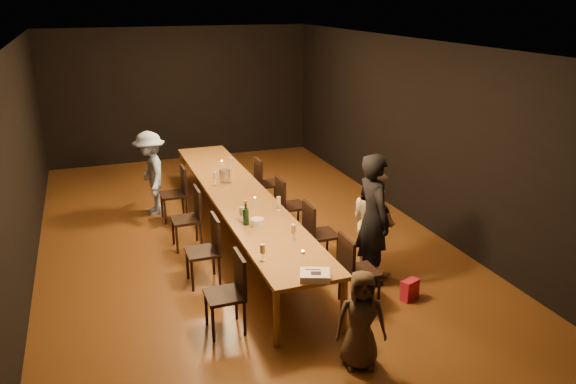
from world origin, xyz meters
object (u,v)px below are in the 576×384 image
object	(u,v)px
table	(240,197)
plate_stack	(257,222)
chair_left_0	(224,294)
chair_left_2	(186,219)
woman_birthday	(373,219)
chair_right_1	(321,233)
chair_right_0	(360,270)
chair_right_2	(292,205)
man_blue	(151,173)
chair_right_3	(268,183)
ice_bucket	(225,176)
champagne_bottle	(246,213)
woman_tan	(374,221)
birthday_cake	(315,275)
chair_left_1	(202,251)
chair_left_3	(173,194)
child	(361,320)

from	to	relation	value
table	plate_stack	size ratio (longest dim) A/B	33.09
chair_left_0	chair_left_2	bearing A→B (deg)	0.00
chair_left_0	woman_birthday	distance (m)	2.24
woman_birthday	chair_right_1	bearing A→B (deg)	32.30
chair_right_0	woman_birthday	distance (m)	0.80
chair_right_2	man_blue	distance (m)	2.59
chair_right_3	ice_bucket	bearing A→B (deg)	-61.14
chair_left_0	champagne_bottle	size ratio (longest dim) A/B	2.73
chair_right_3	man_blue	bearing A→B (deg)	-102.03
woman_tan	birthday_cake	distance (m)	1.89
woman_tan	man_blue	distance (m)	4.15
chair_left_1	plate_stack	distance (m)	0.81
chair_left_1	chair_right_1	bearing A→B (deg)	-90.00
chair_right_2	chair_left_3	bearing A→B (deg)	-125.22
chair_right_1	man_blue	distance (m)	3.47
chair_right_3	champagne_bottle	bearing A→B (deg)	-24.54
chair_right_0	woman_tan	size ratio (longest dim) A/B	0.64
chair_right_2	woman_tan	world-z (taller)	woman_tan
table	chair_right_2	xyz separation A→B (m)	(0.85, 0.00, -0.24)
chair_left_2	man_blue	distance (m)	1.68
chair_left_2	ice_bucket	world-z (taller)	ice_bucket
chair_left_3	man_blue	size ratio (longest dim) A/B	0.63
chair_left_3	chair_right_0	bearing A→B (deg)	-154.72
chair_left_3	birthday_cake	distance (m)	4.20
chair_left_3	woman_tan	bearing A→B (deg)	-140.83
chair_right_0	chair_left_1	size ratio (longest dim) A/B	1.00
chair_right_0	champagne_bottle	world-z (taller)	champagne_bottle
table	chair_left_2	world-z (taller)	chair_left_2
chair_left_0	ice_bucket	distance (m)	3.22
ice_bucket	table	bearing A→B (deg)	-85.15
table	chair_right_1	bearing A→B (deg)	-54.69
child	champagne_bottle	distance (m)	2.41
table	chair_left_1	xyz separation A→B (m)	(-0.85, -1.20, -0.24)
chair_left_0	birthday_cake	bearing A→B (deg)	-118.73
birthday_cake	plate_stack	bearing A→B (deg)	117.21
chair_left_1	champagne_bottle	bearing A→B (deg)	-88.77
woman_birthday	child	distance (m)	1.93
table	man_blue	distance (m)	1.99
chair_right_2	man_blue	xyz separation A→B (m)	(-2.00, 1.63, 0.27)
chair_left_1	chair_left_3	bearing A→B (deg)	0.00
chair_right_0	ice_bucket	size ratio (longest dim) A/B	4.55
man_blue	child	size ratio (longest dim) A/B	1.37
chair_right_3	man_blue	xyz separation A→B (m)	(-2.00, 0.43, 0.27)
chair_left_1	champagne_bottle	world-z (taller)	champagne_bottle
chair_right_3	woman_birthday	bearing A→B (deg)	8.10
chair_right_1	birthday_cake	size ratio (longest dim) A/B	2.36
child	woman_birthday	bearing A→B (deg)	76.41
chair_left_0	birthday_cake	xyz separation A→B (m)	(0.90, -0.49, 0.32)
chair_right_0	chair_right_2	bearing A→B (deg)	180.00
chair_left_1	man_blue	size ratio (longest dim) A/B	0.63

